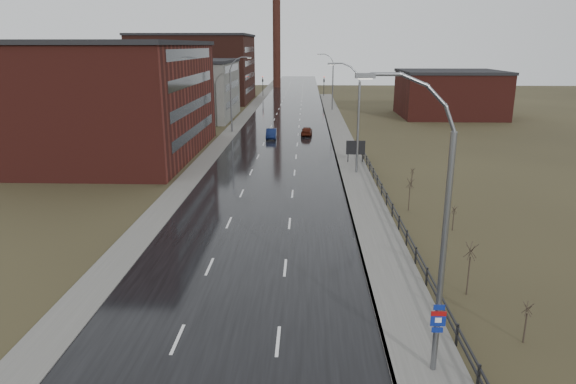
# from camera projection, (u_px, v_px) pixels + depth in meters

# --- Properties ---
(road) EXTENTS (14.00, 300.00, 0.06)m
(road) POSITION_uv_depth(u_px,v_px,m) (283.00, 135.00, 77.15)
(road) COLOR black
(road) RESTS_ON ground
(sidewalk_right) EXTENTS (3.20, 180.00, 0.18)m
(sidewalk_right) POSITION_uv_depth(u_px,v_px,m) (355.00, 175.00, 52.83)
(sidewalk_right) COLOR #595651
(sidewalk_right) RESTS_ON ground
(curb_right) EXTENTS (0.16, 180.00, 0.18)m
(curb_right) POSITION_uv_depth(u_px,v_px,m) (341.00, 175.00, 52.88)
(curb_right) COLOR slate
(curb_right) RESTS_ON ground
(sidewalk_left) EXTENTS (2.40, 260.00, 0.12)m
(sidewalk_left) POSITION_uv_depth(u_px,v_px,m) (229.00, 134.00, 77.43)
(sidewalk_left) COLOR #595651
(sidewalk_left) RESTS_ON ground
(warehouse_near) EXTENTS (22.44, 28.56, 13.50)m
(warehouse_near) POSITION_uv_depth(u_px,v_px,m) (103.00, 99.00, 61.61)
(warehouse_near) COLOR #471914
(warehouse_near) RESTS_ON ground
(warehouse_mid) EXTENTS (16.32, 20.40, 10.50)m
(warehouse_mid) POSITION_uv_depth(u_px,v_px,m) (189.00, 89.00, 93.62)
(warehouse_mid) COLOR slate
(warehouse_mid) RESTS_ON ground
(warehouse_far) EXTENTS (26.52, 24.48, 15.50)m
(warehouse_far) POSITION_uv_depth(u_px,v_px,m) (196.00, 68.00, 121.92)
(warehouse_far) COLOR #331611
(warehouse_far) RESTS_ON ground
(building_right) EXTENTS (18.36, 16.32, 8.50)m
(building_right) POSITION_uv_depth(u_px,v_px,m) (450.00, 94.00, 96.08)
(building_right) COLOR #471914
(building_right) RESTS_ON ground
(smokestack) EXTENTS (2.70, 2.70, 30.70)m
(smokestack) POSITION_uv_depth(u_px,v_px,m) (277.00, 37.00, 159.55)
(smokestack) COLOR #331611
(smokestack) RESTS_ON ground
(streetlight_main) EXTENTS (3.91, 0.29, 12.11)m
(streetlight_main) POSITION_uv_depth(u_px,v_px,m) (436.00, 235.00, 19.48)
(streetlight_main) COLOR slate
(streetlight_main) RESTS_ON ground
(streetlight_right_mid) EXTENTS (3.36, 0.28, 11.35)m
(streetlight_right_mid) POSITION_uv_depth(u_px,v_px,m) (355.00, 118.00, 52.21)
(streetlight_right_mid) COLOR slate
(streetlight_right_mid) RESTS_ON ground
(streetlight_left) EXTENTS (3.36, 0.28, 11.35)m
(streetlight_left) POSITION_uv_depth(u_px,v_px,m) (233.00, 94.00, 77.74)
(streetlight_left) COLOR slate
(streetlight_left) RESTS_ON ground
(streetlight_right_far) EXTENTS (3.36, 0.28, 11.35)m
(streetlight_right_far) POSITION_uv_depth(u_px,v_px,m) (331.00, 82.00, 104.08)
(streetlight_right_far) COLOR slate
(streetlight_right_far) RESTS_ON ground
(guardrail) EXTENTS (0.10, 53.05, 1.10)m
(guardrail) POSITION_uv_depth(u_px,v_px,m) (401.00, 224.00, 36.57)
(guardrail) COLOR black
(guardrail) RESTS_ON ground
(shrub_b) EXTENTS (0.48, 0.50, 1.99)m
(shrub_b) POSITION_uv_depth(u_px,v_px,m) (526.00, 322.00, 22.99)
(shrub_b) COLOR #382D23
(shrub_b) RESTS_ON ground
(shrub_c) EXTENTS (0.70, 0.74, 2.97)m
(shrub_c) POSITION_uv_depth(u_px,v_px,m) (469.00, 268.00, 27.32)
(shrub_c) COLOR #382D23
(shrub_c) RESTS_ON ground
(shrub_d) EXTENTS (0.44, 0.47, 1.85)m
(shrub_d) POSITION_uv_depth(u_px,v_px,m) (453.00, 218.00, 37.07)
(shrub_d) COLOR #382D23
(shrub_d) RESTS_ON ground
(shrub_e) EXTENTS (0.63, 0.67, 2.69)m
(shrub_e) POSITION_uv_depth(u_px,v_px,m) (410.00, 194.00, 41.45)
(shrub_e) COLOR #382D23
(shrub_e) RESTS_ON ground
(shrub_f) EXTENTS (0.45, 0.47, 1.85)m
(shrub_f) POSITION_uv_depth(u_px,v_px,m) (412.00, 177.00, 48.53)
(shrub_f) COLOR #382D23
(shrub_f) RESTS_ON ground
(billboard) EXTENTS (2.14, 0.17, 2.64)m
(billboard) POSITION_uv_depth(u_px,v_px,m) (356.00, 148.00, 57.99)
(billboard) COLOR black
(billboard) RESTS_ON ground
(traffic_light_left) EXTENTS (0.58, 2.73, 5.30)m
(traffic_light_left) POSITION_uv_depth(u_px,v_px,m) (263.00, 79.00, 133.80)
(traffic_light_left) COLOR black
(traffic_light_left) RESTS_ON ground
(traffic_light_right) EXTENTS (0.58, 2.73, 5.30)m
(traffic_light_right) POSITION_uv_depth(u_px,v_px,m) (324.00, 79.00, 133.26)
(traffic_light_right) COLOR black
(traffic_light_right) RESTS_ON ground
(car_near) EXTENTS (1.54, 4.16, 1.36)m
(car_near) POSITION_uv_depth(u_px,v_px,m) (271.00, 134.00, 73.83)
(car_near) COLOR #0B153B
(car_near) RESTS_ON ground
(car_far) EXTENTS (1.80, 4.00, 1.33)m
(car_far) POSITION_uv_depth(u_px,v_px,m) (307.00, 131.00, 76.22)
(car_far) COLOR #43150B
(car_far) RESTS_ON ground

